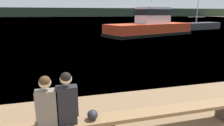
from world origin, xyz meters
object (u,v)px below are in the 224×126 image
Objects in this scene: person_right at (67,100)px; bench_main at (110,120)px; shopping_bag at (93,115)px; moored_sailboat at (198,26)px; person_left at (47,104)px; tugboat_red at (150,26)px.

bench_main is at bearing -0.04° from person_right.
person_right is at bearing 179.59° from shopping_bag.
person_right is 32.19m from moored_sailboat.
person_left is at bearing 179.72° from shopping_bag.
person_right is at bearing 131.77° from tugboat_red.
tugboat_red is at bearing 62.38° from bench_main.
tugboat_red is at bearing 103.95° from moored_sailboat.
moored_sailboat is (20.93, 24.04, -0.01)m from shopping_bag.
tugboat_red is (10.30, 18.10, 0.08)m from person_right.
moored_sailboat is (21.40, 24.04, -0.38)m from person_right.
moored_sailboat is at bearing 49.45° from bench_main.
person_left is 32.43m from moored_sailboat.
bench_main is 0.40m from shopping_bag.
person_left is 0.96× the size of person_right.
moored_sailboat is (21.76, 24.04, -0.36)m from person_left.
shopping_bag is (0.84, -0.00, -0.34)m from person_left.
bench_main is 0.99m from person_right.
tugboat_red is (10.67, 18.10, 0.10)m from person_left.
shopping_bag is at bearing -0.41° from person_right.
shopping_bag is at bearing -179.55° from bench_main.
person_right is (-0.83, 0.00, 0.54)m from bench_main.
tugboat_red reaches higher than shopping_bag.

